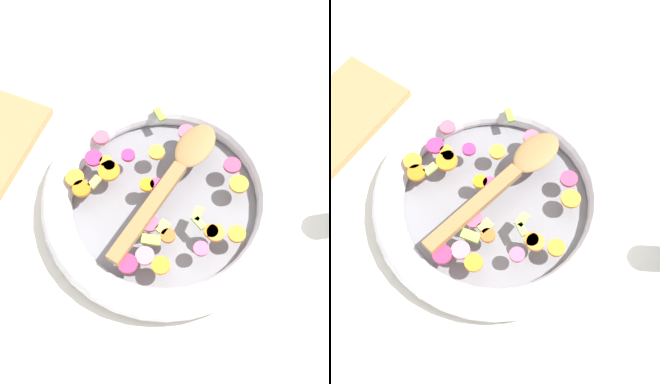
{
  "view_description": "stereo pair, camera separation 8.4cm",
  "coord_description": "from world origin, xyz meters",
  "views": [
    {
      "loc": [
        0.36,
        0.14,
        0.8
      ],
      "look_at": [
        0.0,
        0.0,
        0.05
      ],
      "focal_mm": 50.0,
      "sensor_mm": 36.0,
      "label": 1
    },
    {
      "loc": [
        0.32,
        0.22,
        0.8
      ],
      "look_at": [
        0.0,
        0.0,
        0.05
      ],
      "focal_mm": 50.0,
      "sensor_mm": 36.0,
      "label": 2
    }
  ],
  "objects": [
    {
      "name": "ground_plane",
      "position": [
        0.0,
        0.0,
        0.0
      ],
      "size": [
        4.0,
        4.0,
        0.0
      ],
      "primitive_type": "plane",
      "color": "silver"
    },
    {
      "name": "chopped_vegetables",
      "position": [
        0.01,
        -0.01,
        0.05
      ],
      "size": [
        0.29,
        0.31,
        0.01
      ],
      "color": "orange",
      "rests_on": "skillet"
    },
    {
      "name": "skillet",
      "position": [
        0.0,
        0.0,
        0.02
      ],
      "size": [
        0.4,
        0.4,
        0.05
      ],
      "color": "slate",
      "rests_on": "ground_plane"
    },
    {
      "name": "wooden_spoon",
      "position": [
        -0.03,
        0.01,
        0.06
      ],
      "size": [
        0.28,
        0.09,
        0.01
      ],
      "color": "olive",
      "rests_on": "chopped_vegetables"
    }
  ]
}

